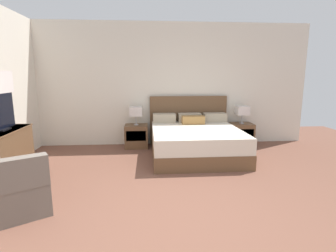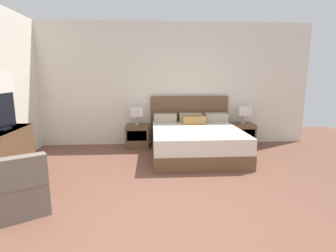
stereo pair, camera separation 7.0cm
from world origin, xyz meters
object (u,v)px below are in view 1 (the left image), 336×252
(nightstand_right, at_px, (241,134))
(dresser, at_px, (1,156))
(table_lamp_right, at_px, (242,111))
(table_lamp_left, at_px, (136,112))
(armchair_by_window, at_px, (16,192))
(tv, at_px, (0,113))
(nightstand_left, at_px, (136,136))
(bed, at_px, (195,140))

(nightstand_right, xyz_separation_m, dresser, (-4.50, -1.89, 0.15))
(table_lamp_right, bearing_deg, dresser, -157.23)
(table_lamp_left, relative_size, armchair_by_window, 0.44)
(tv, bearing_deg, table_lamp_right, 21.70)
(table_lamp_left, height_order, tv, tv)
(nightstand_left, height_order, table_lamp_right, table_lamp_right)
(nightstand_left, bearing_deg, armchair_by_window, -114.32)
(nightstand_left, bearing_deg, bed, -29.30)
(bed, distance_m, nightstand_left, 1.43)
(dresser, bearing_deg, bed, 20.05)
(bed, xyz_separation_m, table_lamp_left, (-1.25, 0.70, 0.51))
(nightstand_right, bearing_deg, tv, -158.32)
(table_lamp_right, xyz_separation_m, dresser, (-4.50, -1.89, -0.42))
(nightstand_right, height_order, tv, tv)
(tv, xyz_separation_m, armchair_by_window, (0.68, -1.13, -0.80))
(table_lamp_right, bearing_deg, tv, -158.30)
(nightstand_left, bearing_deg, nightstand_right, 0.00)
(table_lamp_right, distance_m, tv, 4.85)
(table_lamp_left, distance_m, armchair_by_window, 3.25)
(nightstand_left, height_order, armchair_by_window, armchair_by_window)
(table_lamp_right, bearing_deg, armchair_by_window, -142.57)
(dresser, bearing_deg, nightstand_left, 43.26)
(dresser, relative_size, armchair_by_window, 1.42)
(nightstand_right, height_order, armchair_by_window, armchair_by_window)
(dresser, bearing_deg, tv, 88.52)
(table_lamp_left, xyz_separation_m, armchair_by_window, (-1.32, -2.92, -0.55))
(armchair_by_window, bearing_deg, nightstand_left, 65.68)
(tv, bearing_deg, table_lamp_left, 41.78)
(nightstand_left, height_order, nightstand_right, same)
(table_lamp_left, bearing_deg, table_lamp_right, 0.00)
(nightstand_right, bearing_deg, armchair_by_window, -142.58)
(nightstand_left, xyz_separation_m, armchair_by_window, (-1.32, -2.92, 0.02))
(nightstand_left, distance_m, table_lamp_left, 0.57)
(nightstand_right, bearing_deg, bed, -150.69)
(dresser, height_order, tv, tv)
(bed, height_order, nightstand_right, bed)
(nightstand_left, distance_m, dresser, 2.76)
(nightstand_left, xyz_separation_m, tv, (-2.00, -1.79, 0.82))
(nightstand_left, bearing_deg, tv, -138.25)
(dresser, bearing_deg, table_lamp_right, 22.77)
(bed, relative_size, nightstand_right, 3.83)
(nightstand_right, bearing_deg, table_lamp_left, 179.97)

